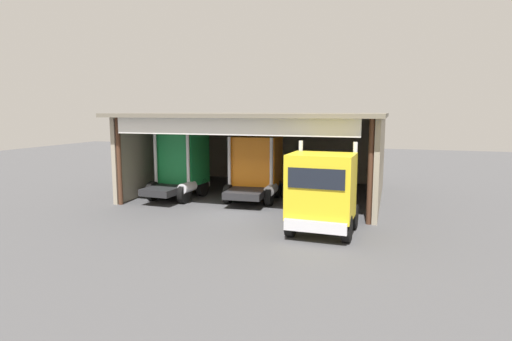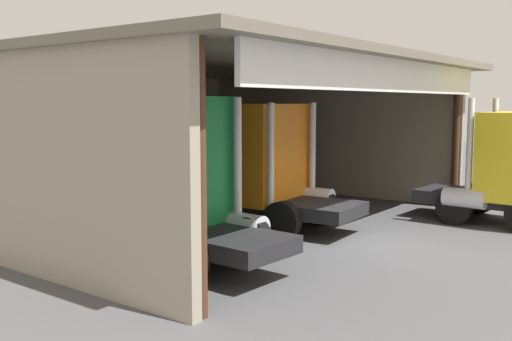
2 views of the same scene
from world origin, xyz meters
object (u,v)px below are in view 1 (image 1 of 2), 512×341
(truck_green_center_bay, at_px, (181,164))
(truck_yellow_left_bay, at_px, (322,192))
(oil_drum, at_px, (321,178))
(truck_orange_yard_outside, at_px, (256,166))
(tool_cart, at_px, (322,177))

(truck_green_center_bay, relative_size, truck_yellow_left_bay, 1.07)
(truck_yellow_left_bay, bearing_deg, oil_drum, -78.82)
(truck_orange_yard_outside, height_order, oil_drum, truck_orange_yard_outside)
(truck_yellow_left_bay, bearing_deg, truck_orange_yard_outside, -49.44)
(truck_orange_yard_outside, xyz_separation_m, oil_drum, (2.70, 6.10, -1.43))
(truck_green_center_bay, distance_m, tool_cart, 10.03)
(tool_cart, bearing_deg, truck_orange_yard_outside, -113.75)
(truck_green_center_bay, relative_size, oil_drum, 5.04)
(truck_yellow_left_bay, bearing_deg, tool_cart, -79.19)
(truck_green_center_bay, bearing_deg, tool_cart, 48.00)
(truck_orange_yard_outside, relative_size, tool_cart, 4.69)
(truck_green_center_bay, distance_m, oil_drum, 9.88)
(truck_green_center_bay, xyz_separation_m, truck_yellow_left_bay, (8.89, -5.03, -0.20))
(truck_yellow_left_bay, relative_size, oil_drum, 4.70)
(tool_cart, bearing_deg, oil_drum, -108.94)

